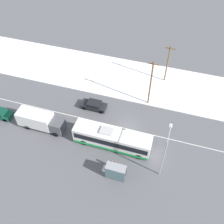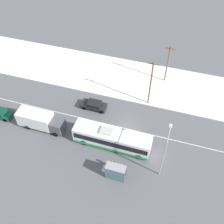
{
  "view_description": "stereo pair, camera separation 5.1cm",
  "coord_description": "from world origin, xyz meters",
  "px_view_note": "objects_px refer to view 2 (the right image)",
  "views": [
    {
      "loc": [
        5.32,
        -25.09,
        31.66
      ],
      "look_at": [
        -2.92,
        1.49,
        1.4
      ],
      "focal_mm": 42.0,
      "sensor_mm": 36.0,
      "label": 1
    },
    {
      "loc": [
        5.37,
        -25.08,
        31.66
      ],
      "look_at": [
        -2.92,
        1.49,
        1.4
      ],
      "focal_mm": 42.0,
      "sensor_mm": 36.0,
      "label": 2
    }
  ],
  "objects_px": {
    "city_bus": "(112,139)",
    "utility_pole_roadside": "(151,83)",
    "parked_car_near_truck": "(0,113)",
    "pedestrian_at_stop": "(112,163)",
    "streetlamp": "(165,151)",
    "sedan_car": "(94,105)",
    "utility_pole_snowlot": "(168,63)",
    "box_truck": "(40,120)",
    "bus_shelter": "(115,172)"
  },
  "relations": [
    {
      "from": "sedan_car",
      "to": "utility_pole_roadside",
      "type": "bearing_deg",
      "value": -155.47
    },
    {
      "from": "sedan_car",
      "to": "bus_shelter",
      "type": "distance_m",
      "value": 13.38
    },
    {
      "from": "parked_car_near_truck",
      "to": "utility_pole_roadside",
      "type": "relative_size",
      "value": 0.47
    },
    {
      "from": "parked_car_near_truck",
      "to": "utility_pole_snowlot",
      "type": "distance_m",
      "value": 29.2
    },
    {
      "from": "box_truck",
      "to": "utility_pole_snowlot",
      "type": "bearing_deg",
      "value": 45.45
    },
    {
      "from": "utility_pole_roadside",
      "to": "box_truck",
      "type": "bearing_deg",
      "value": -145.71
    },
    {
      "from": "bus_shelter",
      "to": "parked_car_near_truck",
      "type": "bearing_deg",
      "value": 166.17
    },
    {
      "from": "parked_car_near_truck",
      "to": "pedestrian_at_stop",
      "type": "bearing_deg",
      "value": -10.47
    },
    {
      "from": "parked_car_near_truck",
      "to": "utility_pole_roadside",
      "type": "xyz_separation_m",
      "value": [
        22.14,
        9.97,
        3.77
      ]
    },
    {
      "from": "streetlamp",
      "to": "pedestrian_at_stop",
      "type": "bearing_deg",
      "value": -166.42
    },
    {
      "from": "pedestrian_at_stop",
      "to": "box_truck",
      "type": "bearing_deg",
      "value": 163.85
    },
    {
      "from": "streetlamp",
      "to": "city_bus",
      "type": "bearing_deg",
      "value": 164.56
    },
    {
      "from": "box_truck",
      "to": "parked_car_near_truck",
      "type": "xyz_separation_m",
      "value": [
        -7.44,
        0.06,
        -0.84
      ]
    },
    {
      "from": "bus_shelter",
      "to": "utility_pole_roadside",
      "type": "relative_size",
      "value": 0.31
    },
    {
      "from": "pedestrian_at_stop",
      "to": "streetlamp",
      "type": "xyz_separation_m",
      "value": [
        6.35,
        1.54,
        3.62
      ]
    },
    {
      "from": "parked_car_near_truck",
      "to": "bus_shelter",
      "type": "relative_size",
      "value": 1.53
    },
    {
      "from": "city_bus",
      "to": "streetlamp",
      "type": "relative_size",
      "value": 1.54
    },
    {
      "from": "box_truck",
      "to": "utility_pole_roadside",
      "type": "height_order",
      "value": "utility_pole_roadside"
    },
    {
      "from": "parked_car_near_truck",
      "to": "bus_shelter",
      "type": "distance_m",
      "value": 21.54
    },
    {
      "from": "pedestrian_at_stop",
      "to": "bus_shelter",
      "type": "distance_m",
      "value": 1.79
    },
    {
      "from": "parked_car_near_truck",
      "to": "pedestrian_at_stop",
      "type": "height_order",
      "value": "pedestrian_at_stop"
    },
    {
      "from": "sedan_car",
      "to": "pedestrian_at_stop",
      "type": "distance_m",
      "value": 11.67
    },
    {
      "from": "streetlamp",
      "to": "utility_pole_roadside",
      "type": "distance_m",
      "value": 12.86
    },
    {
      "from": "city_bus",
      "to": "pedestrian_at_stop",
      "type": "height_order",
      "value": "city_bus"
    },
    {
      "from": "sedan_car",
      "to": "pedestrian_at_stop",
      "type": "bearing_deg",
      "value": 122.13
    },
    {
      "from": "streetlamp",
      "to": "utility_pole_roadside",
      "type": "bearing_deg",
      "value": 109.33
    },
    {
      "from": "utility_pole_roadside",
      "to": "sedan_car",
      "type": "bearing_deg",
      "value": -155.47
    },
    {
      "from": "sedan_car",
      "to": "pedestrian_at_stop",
      "type": "xyz_separation_m",
      "value": [
        6.21,
        -9.88,
        0.32
      ]
    },
    {
      "from": "city_bus",
      "to": "utility_pole_roadside",
      "type": "relative_size",
      "value": 1.3
    },
    {
      "from": "streetlamp",
      "to": "utility_pole_snowlot",
      "type": "bearing_deg",
      "value": 97.81
    },
    {
      "from": "parked_car_near_truck",
      "to": "bus_shelter",
      "type": "xyz_separation_m",
      "value": [
        20.9,
        -5.15,
        0.92
      ]
    },
    {
      "from": "parked_car_near_truck",
      "to": "box_truck",
      "type": "bearing_deg",
      "value": -0.43
    },
    {
      "from": "city_bus",
      "to": "utility_pole_roadside",
      "type": "bearing_deg",
      "value": 72.34
    },
    {
      "from": "city_bus",
      "to": "bus_shelter",
      "type": "relative_size",
      "value": 4.22
    },
    {
      "from": "parked_car_near_truck",
      "to": "streetlamp",
      "type": "height_order",
      "value": "streetlamp"
    },
    {
      "from": "box_truck",
      "to": "utility_pole_snowlot",
      "type": "relative_size",
      "value": 0.98
    },
    {
      "from": "streetlamp",
      "to": "sedan_car",
      "type": "bearing_deg",
      "value": 146.4
    },
    {
      "from": "pedestrian_at_stop",
      "to": "utility_pole_roadside",
      "type": "bearing_deg",
      "value": 81.28
    },
    {
      "from": "sedan_car",
      "to": "streetlamp",
      "type": "height_order",
      "value": "streetlamp"
    },
    {
      "from": "streetlamp",
      "to": "utility_pole_roadside",
      "type": "xyz_separation_m",
      "value": [
        -4.26,
        12.13,
        -0.16
      ]
    },
    {
      "from": "utility_pole_roadside",
      "to": "streetlamp",
      "type": "bearing_deg",
      "value": -70.67
    },
    {
      "from": "box_truck",
      "to": "sedan_car",
      "type": "distance_m",
      "value": 8.97
    },
    {
      "from": "parked_car_near_truck",
      "to": "pedestrian_at_stop",
      "type": "xyz_separation_m",
      "value": [
        20.04,
        -3.7,
        0.3
      ]
    },
    {
      "from": "utility_pole_snowlot",
      "to": "parked_car_near_truck",
      "type": "bearing_deg",
      "value": -145.16
    },
    {
      "from": "box_truck",
      "to": "utility_pole_roadside",
      "type": "xyz_separation_m",
      "value": [
        14.7,
        10.02,
        2.93
      ]
    },
    {
      "from": "bus_shelter",
      "to": "streetlamp",
      "type": "height_order",
      "value": "streetlamp"
    },
    {
      "from": "city_bus",
      "to": "box_truck",
      "type": "relative_size",
      "value": 1.54
    },
    {
      "from": "sedan_car",
      "to": "bus_shelter",
      "type": "relative_size",
      "value": 1.6
    },
    {
      "from": "utility_pole_roadside",
      "to": "utility_pole_snowlot",
      "type": "xyz_separation_m",
      "value": [
        1.68,
        6.62,
        -0.61
      ]
    },
    {
      "from": "sedan_car",
      "to": "parked_car_near_truck",
      "type": "height_order",
      "value": "parked_car_near_truck"
    }
  ]
}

